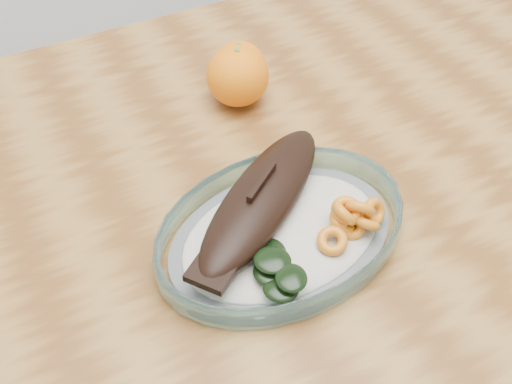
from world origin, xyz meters
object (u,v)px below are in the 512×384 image
orange_left (239,68)px  plated_meal (281,227)px  dining_table (283,218)px  orange_right (238,76)px

orange_left → plated_meal: bearing=-107.3°
dining_table → orange_left: orange_left is taller
dining_table → plated_meal: bearing=-122.3°
dining_table → orange_right: bearing=88.5°
orange_right → plated_meal: bearing=-105.9°
orange_left → dining_table: bearing=-95.9°
plated_meal → orange_left: 0.28m
plated_meal → orange_right: 0.25m
dining_table → orange_right: (0.00, 0.14, 0.14)m
orange_left → orange_right: 0.03m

